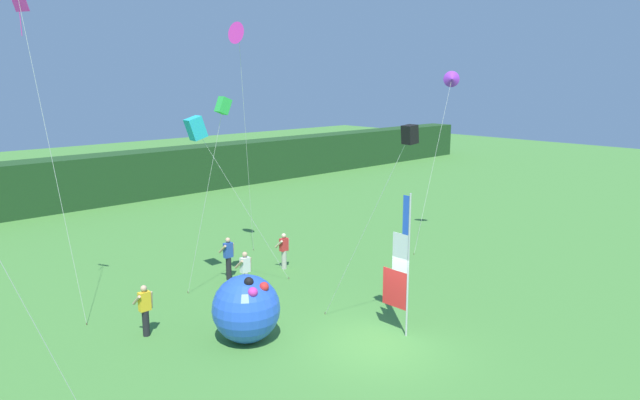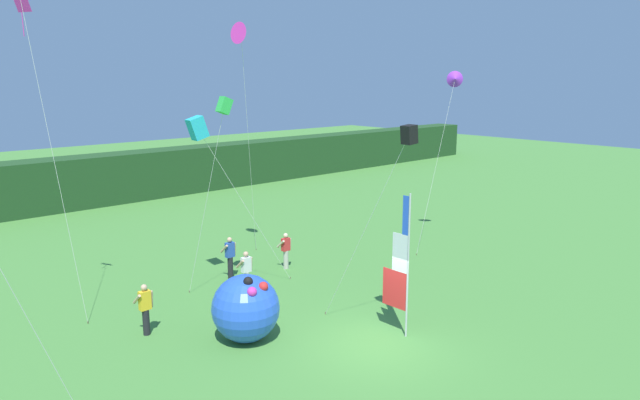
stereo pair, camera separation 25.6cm
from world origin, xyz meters
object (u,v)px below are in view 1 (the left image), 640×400
(person_near_banner, at_px, (145,309))
(inflatable_balloon, at_px, (246,308))
(kite_magenta_delta_4, at_px, (239,34))
(kite_purple_delta_5, at_px, (452,80))
(person_mid_field, at_px, (245,272))
(kite_magenta_diamond_0, at_px, (25,29))
(kite_cyan_box_6, at_px, (196,129))
(banner_flag, at_px, (401,267))
(kite_green_box_3, at_px, (223,107))
(person_far_left, at_px, (284,250))
(kite_black_box_1, at_px, (409,136))
(person_far_right, at_px, (228,257))

(person_near_banner, distance_m, inflatable_balloon, 3.26)
(kite_magenta_delta_4, height_order, kite_purple_delta_5, kite_magenta_delta_4)
(person_mid_field, height_order, kite_magenta_diamond_0, kite_magenta_diamond_0)
(kite_cyan_box_6, bearing_deg, kite_purple_delta_5, -11.36)
(kite_magenta_diamond_0, distance_m, kite_magenta_delta_4, 8.47)
(banner_flag, relative_size, kite_magenta_delta_4, 0.45)
(kite_magenta_delta_4, bearing_deg, banner_flag, -94.00)
(inflatable_balloon, xyz_separation_m, kite_green_box_3, (1.64, 3.34, 5.96))
(kite_magenta_diamond_0, distance_m, kite_green_box_3, 6.44)
(banner_flag, bearing_deg, kite_cyan_box_6, 108.78)
(person_near_banner, height_order, kite_purple_delta_5, kite_purple_delta_5)
(kite_magenta_diamond_0, bearing_deg, kite_green_box_3, -21.48)
(person_far_left, height_order, kite_purple_delta_5, kite_purple_delta_5)
(person_near_banner, relative_size, kite_magenta_diamond_0, 0.16)
(person_far_left, bearing_deg, kite_magenta_delta_4, 114.89)
(kite_magenta_diamond_0, height_order, kite_purple_delta_5, kite_magenta_diamond_0)
(banner_flag, xyz_separation_m, kite_green_box_3, (-2.24, 6.24, 4.81))
(banner_flag, xyz_separation_m, person_far_left, (1.45, 7.48, -1.38))
(kite_magenta_diamond_0, distance_m, kite_black_box_1, 11.96)
(person_mid_field, height_order, kite_cyan_box_6, kite_cyan_box_6)
(person_mid_field, relative_size, person_far_left, 1.09)
(person_near_banner, bearing_deg, person_mid_field, 8.58)
(banner_flag, relative_size, kite_black_box_1, 0.69)
(person_near_banner, bearing_deg, kite_magenta_delta_4, 30.02)
(kite_magenta_diamond_0, xyz_separation_m, kite_cyan_box_6, (5.22, -0.89, -3.23))
(person_near_banner, relative_size, person_far_left, 1.07)
(inflatable_balloon, bearing_deg, person_far_right, 60.92)
(kite_black_box_1, xyz_separation_m, kite_green_box_3, (-1.69, 6.83, 0.63))
(kite_green_box_3, relative_size, kite_purple_delta_5, 0.89)
(person_mid_field, height_order, kite_black_box_1, kite_black_box_1)
(inflatable_balloon, bearing_deg, kite_green_box_3, 63.85)
(person_mid_field, xyz_separation_m, person_far_right, (0.59, 1.95, 0.02))
(person_far_right, distance_m, inflatable_balloon, 5.82)
(kite_magenta_delta_4, xyz_separation_m, kite_cyan_box_6, (-3.20, -1.68, -3.53))
(person_far_left, distance_m, kite_green_box_3, 7.31)
(person_far_right, bearing_deg, person_far_left, -11.32)
(kite_green_box_3, distance_m, kite_cyan_box_6, 1.55)
(inflatable_balloon, distance_m, kite_magenta_diamond_0, 10.78)
(kite_magenta_diamond_0, bearing_deg, kite_purple_delta_5, -10.87)
(banner_flag, bearing_deg, inflatable_balloon, 143.28)
(person_far_left, relative_size, kite_magenta_delta_4, 0.15)
(kite_green_box_3, bearing_deg, kite_magenta_delta_4, 45.85)
(person_mid_field, bearing_deg, kite_cyan_box_6, 121.58)
(inflatable_balloon, bearing_deg, banner_flag, -36.72)
(person_far_right, xyz_separation_m, inflatable_balloon, (-2.83, -5.08, 0.12))
(banner_flag, bearing_deg, kite_magenta_delta_4, 86.00)
(kite_black_box_1, bearing_deg, kite_cyan_box_6, 103.89)
(inflatable_balloon, xyz_separation_m, kite_magenta_diamond_0, (-3.91, 5.53, 8.40))
(inflatable_balloon, relative_size, kite_magenta_diamond_0, 0.21)
(person_near_banner, distance_m, kite_magenta_delta_4, 11.71)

